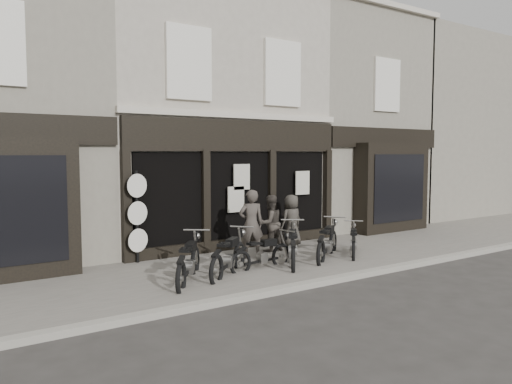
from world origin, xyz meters
TOP-DOWN VIEW (x-y plane):
  - ground_plane at (0.00, 0.00)m, footprint 90.00×90.00m
  - pavement at (0.00, 0.90)m, footprint 30.00×4.20m
  - kerb at (0.00, -1.25)m, footprint 30.00×0.25m
  - central_building at (0.00, 5.95)m, footprint 7.30×6.22m
  - neighbour_right at (6.35, 5.90)m, footprint 5.60×6.73m
  - filler_right at (14.50, 6.00)m, footprint 11.00×6.00m
  - motorcycle_0 at (-2.94, 0.38)m, footprint 1.65×1.99m
  - motorcycle_1 at (-1.87, 0.44)m, footprint 1.93×1.68m
  - motorcycle_2 at (-0.86, 0.49)m, footprint 2.01×0.58m
  - motorcycle_3 at (0.07, 0.47)m, footprint 1.67×2.00m
  - motorcycle_4 at (1.27, 0.47)m, footprint 2.03×1.62m
  - motorcycle_5 at (2.19, 0.40)m, footprint 1.58×1.58m
  - man_left at (-0.48, 1.57)m, footprint 0.79×0.65m
  - man_centre at (0.49, 2.05)m, footprint 0.80×0.63m
  - man_right at (1.43, 2.24)m, footprint 0.84×0.61m
  - advert_sign_post at (-3.23, 2.72)m, footprint 0.60×0.39m

SIDE VIEW (x-z plane):
  - ground_plane at x=0.00m, z-range 0.00..0.00m
  - pavement at x=0.00m, z-range 0.00..0.12m
  - kerb at x=0.00m, z-range 0.00..0.13m
  - motorcycle_5 at x=2.19m, z-range -0.10..0.86m
  - motorcycle_2 at x=-0.86m, z-range -0.10..0.86m
  - motorcycle_1 at x=-1.87m, z-range -0.11..0.99m
  - motorcycle_0 at x=-2.94m, z-range -0.11..1.00m
  - motorcycle_4 at x=1.27m, z-range -0.12..1.01m
  - motorcycle_3 at x=0.07m, z-range -0.12..1.01m
  - man_right at x=1.43m, z-range 0.12..1.70m
  - man_centre at x=0.49m, z-range 0.12..1.74m
  - man_left at x=-0.48m, z-range 0.12..1.97m
  - advert_sign_post at x=-3.23m, z-range -0.03..2.47m
  - neighbour_right at x=6.35m, z-range -0.13..8.21m
  - central_building at x=0.00m, z-range -0.09..8.25m
  - filler_right at x=14.50m, z-range 0.00..8.20m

